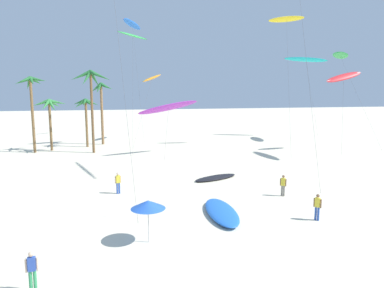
{
  "coord_description": "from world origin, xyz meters",
  "views": [
    {
      "loc": [
        -7.71,
        -8.75,
        8.06
      ],
      "look_at": [
        -1.59,
        16.55,
        4.17
      ],
      "focal_mm": 33.13,
      "sensor_mm": 36.0,
      "label": 1
    }
  ],
  "objects_px": {
    "palm_tree_4": "(102,95)",
    "flying_kite_9": "(133,36)",
    "palm_tree_2": "(91,83)",
    "flying_kite_10": "(306,60)",
    "flying_kite_1": "(152,78)",
    "flying_kite_7": "(344,77)",
    "palm_tree_3": "(86,106)",
    "beach_umbrella": "(148,205)",
    "person_near_left": "(118,182)",
    "person_mid_field": "(283,185)",
    "flying_kite_4": "(169,107)",
    "flying_kite_2": "(286,19)",
    "grounded_kite_1": "(216,177)",
    "flying_kite_6": "(340,55)",
    "grounded_kite_0": "(221,212)",
    "palm_tree_0": "(31,90)",
    "flying_kite_0": "(132,24)",
    "palm_tree_1": "(50,107)",
    "person_near_right": "(317,206)",
    "person_foreground_walker": "(32,270)"
  },
  "relations": [
    {
      "from": "person_near_left",
      "to": "person_mid_field",
      "type": "distance_m",
      "value": 12.93
    },
    {
      "from": "palm_tree_3",
      "to": "flying_kite_9",
      "type": "height_order",
      "value": "flying_kite_9"
    },
    {
      "from": "person_near_right",
      "to": "flying_kite_6",
      "type": "bearing_deg",
      "value": 53.03
    },
    {
      "from": "palm_tree_0",
      "to": "beach_umbrella",
      "type": "distance_m",
      "value": 34.26
    },
    {
      "from": "flying_kite_2",
      "to": "flying_kite_10",
      "type": "height_order",
      "value": "flying_kite_2"
    },
    {
      "from": "person_mid_field",
      "to": "palm_tree_4",
      "type": "bearing_deg",
      "value": 113.68
    },
    {
      "from": "palm_tree_1",
      "to": "palm_tree_3",
      "type": "xyz_separation_m",
      "value": [
        4.56,
        2.17,
        0.06
      ]
    },
    {
      "from": "palm_tree_0",
      "to": "flying_kite_0",
      "type": "bearing_deg",
      "value": 47.65
    },
    {
      "from": "flying_kite_0",
      "to": "flying_kite_10",
      "type": "relative_size",
      "value": 1.45
    },
    {
      "from": "flying_kite_10",
      "to": "grounded_kite_0",
      "type": "xyz_separation_m",
      "value": [
        -27.19,
        -35.78,
        -13.33
      ]
    },
    {
      "from": "palm_tree_3",
      "to": "flying_kite_0",
      "type": "bearing_deg",
      "value": 57.41
    },
    {
      "from": "beach_umbrella",
      "to": "flying_kite_9",
      "type": "bearing_deg",
      "value": 86.6
    },
    {
      "from": "palm_tree_1",
      "to": "person_near_right",
      "type": "xyz_separation_m",
      "value": [
        20.1,
        -32.26,
        -4.95
      ]
    },
    {
      "from": "grounded_kite_1",
      "to": "person_near_left",
      "type": "bearing_deg",
      "value": -162.79
    },
    {
      "from": "palm_tree_1",
      "to": "person_foreground_walker",
      "type": "distance_m",
      "value": 37.28
    },
    {
      "from": "palm_tree_1",
      "to": "person_near_left",
      "type": "relative_size",
      "value": 4.11
    },
    {
      "from": "palm_tree_2",
      "to": "flying_kite_0",
      "type": "height_order",
      "value": "flying_kite_0"
    },
    {
      "from": "palm_tree_3",
      "to": "person_mid_field",
      "type": "distance_m",
      "value": 33.62
    },
    {
      "from": "grounded_kite_0",
      "to": "flying_kite_10",
      "type": "bearing_deg",
      "value": 52.77
    },
    {
      "from": "flying_kite_1",
      "to": "flying_kite_10",
      "type": "xyz_separation_m",
      "value": [
        26.95,
        -1.14,
        3.38
      ]
    },
    {
      "from": "person_mid_field",
      "to": "flying_kite_4",
      "type": "bearing_deg",
      "value": 105.18
    },
    {
      "from": "palm_tree_0",
      "to": "palm_tree_4",
      "type": "xyz_separation_m",
      "value": [
        8.8,
        5.53,
        -0.71
      ]
    },
    {
      "from": "flying_kite_10",
      "to": "beach_umbrella",
      "type": "bearing_deg",
      "value": -129.74
    },
    {
      "from": "person_near_left",
      "to": "person_mid_field",
      "type": "relative_size",
      "value": 1.03
    },
    {
      "from": "flying_kite_0",
      "to": "flying_kite_7",
      "type": "height_order",
      "value": "flying_kite_0"
    },
    {
      "from": "flying_kite_4",
      "to": "flying_kite_9",
      "type": "distance_m",
      "value": 13.91
    },
    {
      "from": "flying_kite_7",
      "to": "palm_tree_3",
      "type": "bearing_deg",
      "value": 161.29
    },
    {
      "from": "flying_kite_6",
      "to": "flying_kite_9",
      "type": "bearing_deg",
      "value": 174.65
    },
    {
      "from": "palm_tree_2",
      "to": "beach_umbrella",
      "type": "height_order",
      "value": "palm_tree_2"
    },
    {
      "from": "grounded_kite_0",
      "to": "person_near_left",
      "type": "xyz_separation_m",
      "value": [
        -6.43,
        6.6,
        0.72
      ]
    },
    {
      "from": "flying_kite_2",
      "to": "person_near_left",
      "type": "height_order",
      "value": "flying_kite_2"
    },
    {
      "from": "person_near_left",
      "to": "flying_kite_1",
      "type": "bearing_deg",
      "value": 77.59
    },
    {
      "from": "palm_tree_2",
      "to": "flying_kite_9",
      "type": "height_order",
      "value": "flying_kite_9"
    },
    {
      "from": "palm_tree_2",
      "to": "flying_kite_10",
      "type": "bearing_deg",
      "value": 14.21
    },
    {
      "from": "palm_tree_4",
      "to": "flying_kite_0",
      "type": "xyz_separation_m",
      "value": [
        5.56,
        10.22,
        12.21
      ]
    },
    {
      "from": "flying_kite_2",
      "to": "person_near_left",
      "type": "bearing_deg",
      "value": -141.11
    },
    {
      "from": "flying_kite_2",
      "to": "grounded_kite_1",
      "type": "distance_m",
      "value": 29.45
    },
    {
      "from": "flying_kite_6",
      "to": "grounded_kite_0",
      "type": "distance_m",
      "value": 43.29
    },
    {
      "from": "flying_kite_1",
      "to": "flying_kite_7",
      "type": "bearing_deg",
      "value": -34.65
    },
    {
      "from": "person_near_right",
      "to": "beach_umbrella",
      "type": "distance_m",
      "value": 10.78
    },
    {
      "from": "palm_tree_2",
      "to": "beach_umbrella",
      "type": "relative_size",
      "value": 4.62
    },
    {
      "from": "flying_kite_0",
      "to": "beach_umbrella",
      "type": "bearing_deg",
      "value": -93.61
    },
    {
      "from": "palm_tree_4",
      "to": "grounded_kite_1",
      "type": "distance_m",
      "value": 27.81
    },
    {
      "from": "flying_kite_4",
      "to": "person_mid_field",
      "type": "distance_m",
      "value": 21.44
    },
    {
      "from": "flying_kite_6",
      "to": "person_mid_field",
      "type": "height_order",
      "value": "flying_kite_6"
    },
    {
      "from": "palm_tree_4",
      "to": "flying_kite_9",
      "type": "height_order",
      "value": "flying_kite_9"
    },
    {
      "from": "person_near_left",
      "to": "person_mid_field",
      "type": "height_order",
      "value": "person_near_left"
    },
    {
      "from": "palm_tree_0",
      "to": "flying_kite_7",
      "type": "height_order",
      "value": "flying_kite_7"
    },
    {
      "from": "palm_tree_3",
      "to": "person_mid_field",
      "type": "relative_size",
      "value": 4.23
    },
    {
      "from": "palm_tree_1",
      "to": "palm_tree_4",
      "type": "xyz_separation_m",
      "value": [
        6.85,
        4.22,
        1.66
      ]
    }
  ]
}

